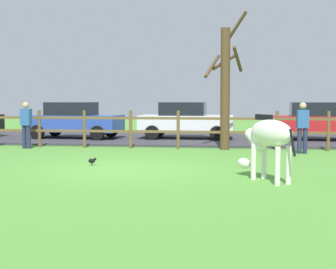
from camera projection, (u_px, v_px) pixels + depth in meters
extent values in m
plane|color=#549338|center=(123.00, 169.00, 11.92)|extent=(60.00, 60.00, 0.00)
cube|color=#38383D|center=(170.00, 138.00, 21.11)|extent=(28.00, 7.40, 0.05)
cylinder|color=brown|center=(39.00, 129.00, 17.37)|extent=(0.11, 0.11, 1.34)
cylinder|color=brown|center=(84.00, 129.00, 17.15)|extent=(0.11, 0.11, 1.34)
cylinder|color=brown|center=(131.00, 129.00, 16.93)|extent=(0.11, 0.11, 1.34)
cylinder|color=brown|center=(178.00, 130.00, 16.71)|extent=(0.11, 0.11, 1.34)
cylinder|color=brown|center=(227.00, 130.00, 16.49)|extent=(0.11, 0.11, 1.34)
cylinder|color=brown|center=(277.00, 131.00, 16.27)|extent=(0.11, 0.11, 1.34)
cylinder|color=brown|center=(328.00, 131.00, 16.05)|extent=(0.11, 0.11, 1.34)
cube|color=brown|center=(154.00, 132.00, 16.82)|extent=(21.95, 0.06, 0.09)
cube|color=brown|center=(154.00, 118.00, 16.79)|extent=(21.95, 0.06, 0.09)
cylinder|color=#513A23|center=(225.00, 89.00, 16.43)|extent=(0.33, 0.33, 4.16)
cylinder|color=#513A23|center=(238.00, 59.00, 16.18)|extent=(0.39, 0.92, 0.82)
cylinder|color=#513A23|center=(212.00, 66.00, 16.64)|extent=(0.54, 1.03, 0.87)
cylinder|color=#513A23|center=(225.00, 62.00, 16.79)|extent=(0.93, 0.15, 0.63)
cylinder|color=#513A23|center=(234.00, 30.00, 16.64)|extent=(0.94, 0.71, 1.24)
ellipsoid|color=white|center=(271.00, 133.00, 10.00)|extent=(1.09, 1.30, 0.56)
cylinder|color=white|center=(254.00, 162.00, 10.34)|extent=(0.11, 0.11, 0.78)
cylinder|color=white|center=(264.00, 161.00, 10.46)|extent=(0.11, 0.11, 0.78)
cylinder|color=white|center=(278.00, 166.00, 9.62)|extent=(0.11, 0.11, 0.78)
cylinder|color=white|center=(288.00, 165.00, 9.75)|extent=(0.11, 0.11, 0.78)
cylinder|color=white|center=(256.00, 140.00, 10.48)|extent=(0.53, 0.62, 0.51)
ellipsoid|color=white|center=(244.00, 163.00, 10.90)|extent=(0.41, 0.48, 0.24)
cube|color=black|center=(264.00, 117.00, 10.20)|extent=(0.35, 0.49, 0.12)
cylinder|color=black|center=(293.00, 143.00, 9.41)|extent=(0.15, 0.19, 0.54)
cylinder|color=black|center=(92.00, 164.00, 12.61)|extent=(0.01, 0.01, 0.06)
cylinder|color=black|center=(92.00, 164.00, 12.57)|extent=(0.01, 0.01, 0.06)
ellipsoid|color=black|center=(92.00, 161.00, 12.58)|extent=(0.18, 0.10, 0.12)
sphere|color=black|center=(95.00, 159.00, 12.56)|extent=(0.07, 0.07, 0.07)
cube|color=#2D4CAD|center=(75.00, 123.00, 20.85)|extent=(4.13, 2.04, 0.70)
cube|color=black|center=(72.00, 109.00, 20.84)|extent=(2.03, 1.72, 0.56)
cylinder|color=black|center=(111.00, 130.00, 21.42)|extent=(0.61, 0.23, 0.60)
cylinder|color=black|center=(97.00, 133.00, 19.76)|extent=(0.61, 0.23, 0.60)
cylinder|color=black|center=(55.00, 130.00, 22.00)|extent=(0.61, 0.23, 0.60)
cylinder|color=black|center=(37.00, 132.00, 20.34)|extent=(0.61, 0.23, 0.60)
cube|color=red|center=(318.00, 124.00, 19.87)|extent=(4.09, 1.92, 0.70)
cube|color=black|center=(314.00, 109.00, 19.85)|extent=(1.98, 1.67, 0.56)
cylinder|color=black|center=(283.00, 131.00, 20.98)|extent=(0.61, 0.21, 0.60)
cylinder|color=black|center=(285.00, 134.00, 19.31)|extent=(0.61, 0.21, 0.60)
cube|color=white|center=(186.00, 123.00, 20.63)|extent=(4.03, 1.78, 0.70)
cube|color=black|center=(183.00, 109.00, 20.61)|extent=(1.93, 1.60, 0.56)
cylinder|color=black|center=(219.00, 131.00, 21.29)|extent=(0.60, 0.19, 0.60)
cylinder|color=black|center=(217.00, 133.00, 19.62)|extent=(0.60, 0.19, 0.60)
cylinder|color=black|center=(159.00, 130.00, 21.70)|extent=(0.60, 0.19, 0.60)
cylinder|color=black|center=(152.00, 133.00, 20.02)|extent=(0.60, 0.19, 0.60)
cylinder|color=#232847|center=(24.00, 137.00, 16.94)|extent=(0.14, 0.14, 0.82)
cylinder|color=#232847|center=(29.00, 137.00, 16.90)|extent=(0.14, 0.14, 0.82)
cube|color=#2D569E|center=(26.00, 117.00, 16.86)|extent=(0.38, 0.25, 0.58)
sphere|color=tan|center=(26.00, 105.00, 16.83)|extent=(0.22, 0.22, 0.22)
cylinder|color=#232847|center=(299.00, 141.00, 15.31)|extent=(0.14, 0.14, 0.82)
cylinder|color=#232847|center=(305.00, 141.00, 15.30)|extent=(0.14, 0.14, 0.82)
cube|color=#2D569E|center=(303.00, 119.00, 15.25)|extent=(0.38, 0.25, 0.58)
sphere|color=tan|center=(303.00, 106.00, 15.22)|extent=(0.22, 0.22, 0.22)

